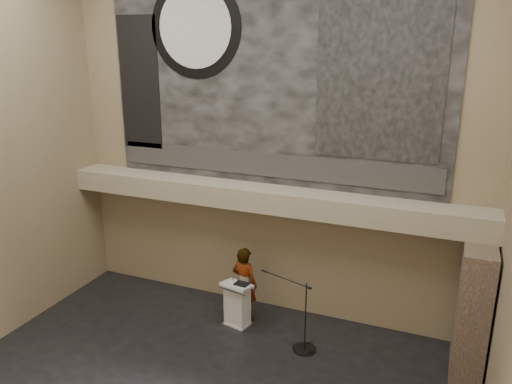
% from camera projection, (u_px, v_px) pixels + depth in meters
% --- Properties ---
extents(wall_back, '(10.00, 0.02, 8.50)m').
position_uv_depth(wall_back, '(269.00, 139.00, 11.43)').
color(wall_back, '#857354').
rests_on(wall_back, floor).
extents(soffit, '(10.00, 0.80, 0.50)m').
position_uv_depth(soffit, '(263.00, 198.00, 11.46)').
color(soffit, gray).
rests_on(soffit, wall_back).
extents(sprinkler_left, '(0.04, 0.04, 0.06)m').
position_uv_depth(sprinkler_left, '(200.00, 202.00, 12.08)').
color(sprinkler_left, '#B2893D').
rests_on(sprinkler_left, soffit).
extents(sprinkler_right, '(0.04, 0.04, 0.06)m').
position_uv_depth(sprinkler_right, '(343.00, 221.00, 10.80)').
color(sprinkler_right, '#B2893D').
rests_on(sprinkler_right, soffit).
extents(banner, '(8.00, 0.05, 5.00)m').
position_uv_depth(banner, '(269.00, 74.00, 10.98)').
color(banner, black).
rests_on(banner, wall_back).
extents(banner_text_strip, '(7.76, 0.02, 0.55)m').
position_uv_depth(banner_text_strip, '(268.00, 165.00, 11.54)').
color(banner_text_strip, '#2A2A2A').
rests_on(banner_text_strip, banner).
extents(banner_clock_rim, '(2.30, 0.02, 2.30)m').
position_uv_depth(banner_clock_rim, '(195.00, 27.00, 11.31)').
color(banner_clock_rim, black).
rests_on(banner_clock_rim, banner).
extents(banner_clock_face, '(1.84, 0.02, 1.84)m').
position_uv_depth(banner_clock_face, '(195.00, 27.00, 11.29)').
color(banner_clock_face, silver).
rests_on(banner_clock_face, banner).
extents(banner_building_print, '(2.60, 0.02, 3.60)m').
position_uv_depth(banner_building_print, '(380.00, 72.00, 10.04)').
color(banner_building_print, black).
rests_on(banner_building_print, banner).
extents(banner_brick_print, '(1.10, 0.02, 3.20)m').
position_uv_depth(banner_brick_print, '(140.00, 83.00, 12.27)').
color(banner_brick_print, black).
rests_on(banner_brick_print, banner).
extents(stone_pier, '(0.60, 1.40, 2.70)m').
position_uv_depth(stone_pier, '(473.00, 308.00, 9.83)').
color(stone_pier, '#46362B').
rests_on(stone_pier, floor).
extents(lectern, '(0.75, 0.61, 1.13)m').
position_uv_depth(lectern, '(237.00, 305.00, 11.53)').
color(lectern, silver).
rests_on(lectern, floor).
extents(binder, '(0.32, 0.26, 0.04)m').
position_uv_depth(binder, '(241.00, 284.00, 11.32)').
color(binder, black).
rests_on(binder, lectern).
extents(papers, '(0.22, 0.28, 0.00)m').
position_uv_depth(papers, '(233.00, 283.00, 11.39)').
color(papers, white).
rests_on(papers, lectern).
extents(speaker_person, '(0.75, 0.57, 1.84)m').
position_uv_depth(speaker_person, '(245.00, 284.00, 11.73)').
color(speaker_person, beige).
rests_on(speaker_person, floor).
extents(mic_stand, '(1.40, 0.64, 1.58)m').
position_uv_depth(mic_stand, '(303.00, 339.00, 10.76)').
color(mic_stand, black).
rests_on(mic_stand, floor).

